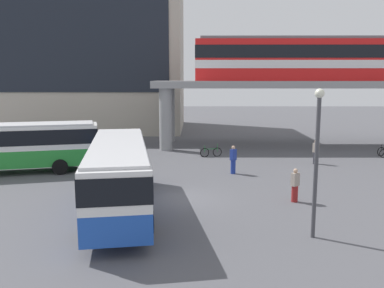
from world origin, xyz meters
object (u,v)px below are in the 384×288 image
at_px(bus_main, 118,169).
at_px(bus_secondary, 10,143).
at_px(pedestrian_by_bike_rack, 295,186).
at_px(bicycle_green, 211,152).
at_px(train, 319,59).
at_px(pedestrian_waiting_near_stop, 233,160).
at_px(station_building, 89,57).
at_px(pedestrian_at_kerb, 316,153).

xyz_separation_m(bus_main, bus_secondary, (-8.43, 7.67, 0.00)).
bearing_deg(pedestrian_by_bike_rack, bicycle_green, 107.32).
xyz_separation_m(train, bus_main, (-14.65, -18.80, -5.88)).
bearing_deg(pedestrian_waiting_near_stop, station_building, 122.14).
relative_size(bus_main, pedestrian_by_bike_rack, 6.63).
distance_m(bus_secondary, pedestrian_waiting_near_stop, 14.50).
bearing_deg(station_building, pedestrian_at_kerb, -44.61).
bearing_deg(pedestrian_at_kerb, station_building, 135.39).
relative_size(bus_secondary, bicycle_green, 6.51).
bearing_deg(pedestrian_by_bike_rack, bus_secondary, 159.82).
bearing_deg(bus_main, pedestrian_at_kerb, 40.92).
distance_m(station_building, bus_main, 33.81).
distance_m(station_building, pedestrian_waiting_near_stop, 29.72).
xyz_separation_m(bicycle_green, pedestrian_by_bike_rack, (3.72, -11.94, 0.44)).
bearing_deg(pedestrian_at_kerb, bus_main, -139.08).
xyz_separation_m(station_building, bus_main, (9.23, -31.83, -6.68)).
bearing_deg(bicycle_green, train, 28.92).
height_order(pedestrian_waiting_near_stop, pedestrian_at_kerb, pedestrian_waiting_near_stop).
xyz_separation_m(bus_secondary, pedestrian_at_kerb, (20.70, 2.97, -1.16)).
relative_size(bus_secondary, pedestrian_waiting_near_stop, 6.15).
distance_m(pedestrian_at_kerb, pedestrian_by_bike_rack, 9.93).
relative_size(bus_main, bicycle_green, 6.50).
height_order(bicycle_green, pedestrian_by_bike_rack, pedestrian_by_bike_rack).
xyz_separation_m(bus_main, pedestrian_at_kerb, (12.27, 10.63, -1.16)).
relative_size(pedestrian_waiting_near_stop, pedestrian_at_kerb, 1.05).
height_order(pedestrian_waiting_near_stop, pedestrian_by_bike_rack, pedestrian_waiting_near_stop).
distance_m(bus_secondary, pedestrian_by_bike_rack, 18.13).
relative_size(pedestrian_waiting_near_stop, pedestrian_by_bike_rack, 1.08).
bearing_deg(pedestrian_by_bike_rack, pedestrian_waiting_near_stop, 112.38).
bearing_deg(pedestrian_at_kerb, pedestrian_waiting_near_stop, -153.72).
bearing_deg(bicycle_green, station_building, 127.27).
bearing_deg(pedestrian_by_bike_rack, station_building, 120.31).
bearing_deg(pedestrian_by_bike_rack, train, 70.64).
distance_m(bus_secondary, bicycle_green, 14.52).
distance_m(bus_main, bicycle_green, 14.30).
distance_m(station_building, pedestrian_at_kerb, 31.20).
bearing_deg(pedestrian_at_kerb, bicycle_green, 159.82).
bearing_deg(bus_secondary, bus_main, -42.27).
relative_size(train, pedestrian_at_kerb, 12.67).
distance_m(bus_main, bus_secondary, 11.40).
relative_size(train, bus_main, 1.97).
xyz_separation_m(bus_main, pedestrian_by_bike_rack, (8.55, 1.43, -1.19)).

